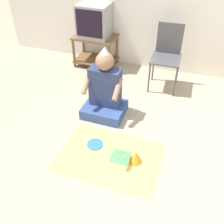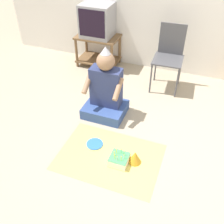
% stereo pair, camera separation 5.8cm
% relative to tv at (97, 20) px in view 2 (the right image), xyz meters
% --- Properties ---
extents(ground_plane, '(16.00, 16.00, 0.00)m').
position_rel_tv_xyz_m(ground_plane, '(1.45, -1.82, -0.77)').
color(ground_plane, tan).
extents(tv_stand, '(0.69, 0.45, 0.52)m').
position_rel_tv_xyz_m(tv_stand, '(-0.00, -0.00, -0.46)').
color(tv_stand, brown).
rests_on(tv_stand, ground_plane).
extents(tv, '(0.48, 0.44, 0.51)m').
position_rel_tv_xyz_m(tv, '(0.00, 0.00, 0.00)').
color(tv, '#99999E').
rests_on(tv, tv_stand).
extents(folding_chair, '(0.43, 0.43, 0.93)m').
position_rel_tv_xyz_m(folding_chair, '(1.22, -0.26, -0.23)').
color(folding_chair, '#4C4C51').
rests_on(folding_chair, ground_plane).
extents(person_seated, '(0.53, 0.45, 0.94)m').
position_rel_tv_xyz_m(person_seated, '(0.62, -1.22, -0.45)').
color(person_seated, '#334C8C').
rests_on(person_seated, ground_plane).
extents(party_cloth, '(1.12, 0.80, 0.01)m').
position_rel_tv_xyz_m(party_cloth, '(0.95, -1.94, -0.77)').
color(party_cloth, '#EAD666').
rests_on(party_cloth, ground_plane).
extents(birthday_cake, '(0.20, 0.20, 0.15)m').
position_rel_tv_xyz_m(birthday_cake, '(1.08, -1.98, -0.72)').
color(birthday_cake, white).
rests_on(birthday_cake, party_cloth).
extents(party_hat_blue, '(0.14, 0.14, 0.15)m').
position_rel_tv_xyz_m(party_hat_blue, '(1.24, -1.91, -0.69)').
color(party_hat_blue, gold).
rests_on(party_hat_blue, party_cloth).
extents(paper_plate, '(0.19, 0.19, 0.01)m').
position_rel_tv_xyz_m(paper_plate, '(0.72, -1.82, -0.76)').
color(paper_plate, blue).
rests_on(paper_plate, party_cloth).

